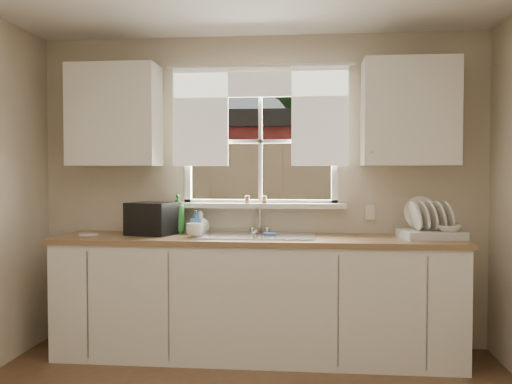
# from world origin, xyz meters

# --- Properties ---
(room_walls) EXTENTS (3.62, 4.02, 2.50)m
(room_walls) POSITION_xyz_m (0.00, -0.07, 1.24)
(room_walls) COLOR beige
(room_walls) RESTS_ON ground
(window) EXTENTS (1.38, 0.16, 1.06)m
(window) POSITION_xyz_m (0.00, 2.00, 1.49)
(window) COLOR white
(window) RESTS_ON room_walls
(curtains) EXTENTS (1.50, 0.03, 0.81)m
(curtains) POSITION_xyz_m (0.00, 1.95, 1.93)
(curtains) COLOR white
(curtains) RESTS_ON room_walls
(base_cabinets) EXTENTS (3.00, 0.62, 0.87)m
(base_cabinets) POSITION_xyz_m (0.00, 1.68, 0.43)
(base_cabinets) COLOR white
(base_cabinets) RESTS_ON ground
(countertop) EXTENTS (3.04, 0.65, 0.04)m
(countertop) POSITION_xyz_m (0.00, 1.68, 0.89)
(countertop) COLOR olive
(countertop) RESTS_ON base_cabinets
(upper_cabinet_left) EXTENTS (0.70, 0.33, 0.80)m
(upper_cabinet_left) POSITION_xyz_m (-1.15, 1.82, 1.85)
(upper_cabinet_left) COLOR white
(upper_cabinet_left) RESTS_ON room_walls
(upper_cabinet_right) EXTENTS (0.70, 0.33, 0.80)m
(upper_cabinet_right) POSITION_xyz_m (1.15, 1.82, 1.85)
(upper_cabinet_right) COLOR white
(upper_cabinet_right) RESTS_ON room_walls
(wall_outlet) EXTENTS (0.08, 0.01, 0.12)m
(wall_outlet) POSITION_xyz_m (0.88, 1.99, 1.08)
(wall_outlet) COLOR beige
(wall_outlet) RESTS_ON room_walls
(sill_jars) EXTENTS (0.18, 0.04, 0.06)m
(sill_jars) POSITION_xyz_m (-0.03, 1.94, 1.18)
(sill_jars) COLOR brown
(sill_jars) RESTS_ON window
(backyard) EXTENTS (20.00, 10.00, 6.13)m
(backyard) POSITION_xyz_m (0.58, 8.42, 3.46)
(backyard) COLOR #335421
(backyard) RESTS_ON ground
(sink) EXTENTS (0.88, 0.52, 0.40)m
(sink) POSITION_xyz_m (0.00, 1.71, 0.84)
(sink) COLOR #B7B7BC
(sink) RESTS_ON countertop
(dish_rack) EXTENTS (0.48, 0.39, 0.31)m
(dish_rack) POSITION_xyz_m (1.29, 1.72, 0.99)
(dish_rack) COLOR silver
(dish_rack) RESTS_ON countertop
(bowl) EXTENTS (0.24, 0.24, 0.05)m
(bowl) POSITION_xyz_m (1.41, 1.67, 0.99)
(bowl) COLOR white
(bowl) RESTS_ON dish_rack
(soap_bottle_a) EXTENTS (0.13, 0.13, 0.32)m
(soap_bottle_a) POSITION_xyz_m (-0.65, 1.85, 1.07)
(soap_bottle_a) COLOR #2A8130
(soap_bottle_a) RESTS_ON countertop
(soap_bottle_b) EXTENTS (0.10, 0.10, 0.19)m
(soap_bottle_b) POSITION_xyz_m (-0.49, 1.80, 1.00)
(soap_bottle_b) COLOR #326DBD
(soap_bottle_b) RESTS_ON countertop
(soap_bottle_c) EXTENTS (0.18, 0.18, 0.18)m
(soap_bottle_c) POSITION_xyz_m (-0.46, 1.83, 1.00)
(soap_bottle_c) COLOR beige
(soap_bottle_c) RESTS_ON countertop
(saucer) EXTENTS (0.15, 0.15, 0.01)m
(saucer) POSITION_xyz_m (-1.31, 1.67, 0.92)
(saucer) COLOR white
(saucer) RESTS_ON countertop
(cup) EXTENTS (0.16, 0.16, 0.10)m
(cup) POSITION_xyz_m (-0.46, 1.61, 0.96)
(cup) COLOR silver
(cup) RESTS_ON countertop
(black_appliance) EXTENTS (0.41, 0.38, 0.25)m
(black_appliance) POSITION_xyz_m (-0.82, 1.75, 1.04)
(black_appliance) COLOR black
(black_appliance) RESTS_ON countertop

